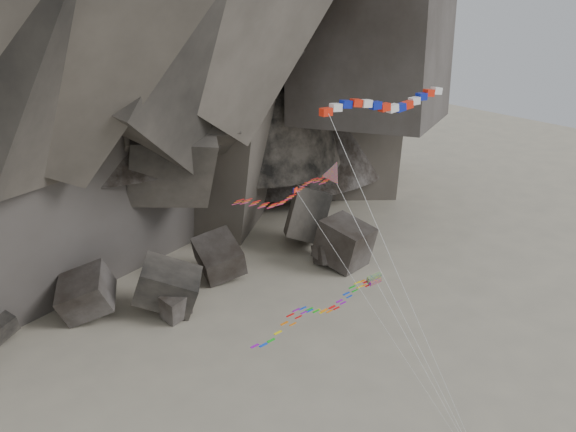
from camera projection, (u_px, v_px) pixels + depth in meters
boulder_field at (187, 280)px, 78.13m from camera, size 66.11×17.21×10.00m
delta_kite at (282, 194)px, 43.58m from camera, size 13.88×14.05×23.09m
banner_kite at (387, 105)px, 45.64m from camera, size 11.50×12.39×27.63m
parafoil_kite at (314, 310)px, 41.81m from camera, size 16.39×9.02×15.66m
pennant_kite at (354, 281)px, 43.22m from camera, size 10.11×11.16×22.52m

